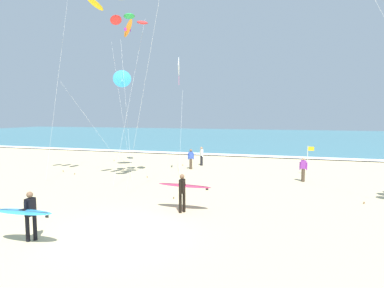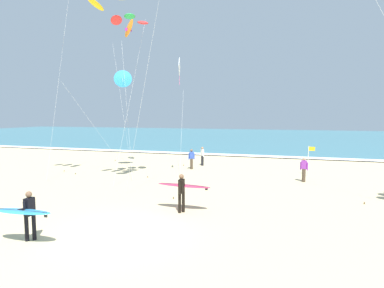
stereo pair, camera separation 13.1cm
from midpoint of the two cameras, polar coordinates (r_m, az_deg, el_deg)
name	(u,v)px [view 1 (the left image)]	position (r m, az deg, el deg)	size (l,w,h in m)	color
ground_plane	(120,233)	(12.24, -13.10, -15.31)	(160.00, 160.00, 0.00)	#CCB789
ocean_water	(258,137)	(62.90, 11.74, 1.30)	(160.00, 60.00, 0.08)	teal
shoreline_foam	(231,155)	(33.57, 6.96, -1.94)	(160.00, 1.62, 0.01)	white
surfer_lead	(27,212)	(12.14, -27.78, -10.78)	(2.16, 1.01, 1.71)	black
surfer_trailing	(183,188)	(14.17, -1.83, -7.89)	(2.47, 0.95, 1.71)	black
kite_delta_amber_mid	(127,28)	(27.02, -11.66, 19.65)	(3.90, 3.52, 11.81)	orange
kite_delta_cobalt_high	(122,79)	(25.22, -12.61, 11.35)	(4.67, 2.65, 7.70)	#2D99DB
kite_diamond_ivory_low	(179,71)	(22.59, -2.52, 13.01)	(1.33, 4.73, 8.20)	white
kite_arc_emerald_outer	(129,20)	(21.28, -11.37, 20.95)	(3.98, 4.84, 10.39)	red
bystander_blue_top	(191,159)	(25.03, -0.37, -2.68)	(0.43, 0.32, 1.59)	#4C3D2D
bystander_white_top	(202,156)	(26.81, 1.58, -2.16)	(0.35, 0.40, 1.59)	black
bystander_purple_top	(303,169)	(21.55, 19.16, -4.27)	(0.49, 0.26, 1.59)	#4C3D2D
lifeguard_flag	(308,158)	(23.86, 19.98, -2.30)	(0.45, 0.05, 2.10)	silver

